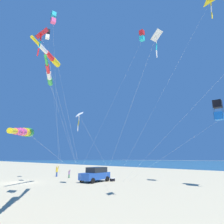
{
  "coord_description": "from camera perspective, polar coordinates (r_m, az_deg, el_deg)",
  "views": [
    {
      "loc": [
        -7.82,
        -27.56,
        2.97
      ],
      "look_at": [
        4.74,
        -12.61,
        7.63
      ],
      "focal_mm": 31.38,
      "sensor_mm": 36.0,
      "label": 1
    }
  ],
  "objects": [
    {
      "name": "ground_plane",
      "position": [
        28.8,
        -25.4,
        -18.1
      ],
      "size": [
        600.0,
        600.0,
        0.0
      ],
      "primitive_type": "plane",
      "color": "#C6B58C"
    },
    {
      "name": "parked_car",
      "position": [
        27.14,
        -4.86,
        -17.63
      ],
      "size": [
        4.62,
        2.88,
        1.85
      ],
      "color": "#1E479E",
      "rests_on": "ground_plane"
    },
    {
      "name": "cooler_box",
      "position": [
        27.81,
        0.1,
        -19.1
      ],
      "size": [
        0.62,
        0.42,
        0.42
      ],
      "color": "black",
      "rests_on": "ground_plane"
    },
    {
      "name": "person_adult_flyer",
      "position": [
        35.66,
        -15.74,
        -16.12
      ],
      "size": [
        0.41,
        0.53,
        1.81
      ],
      "color": "#335199",
      "rests_on": "ground_plane"
    },
    {
      "name": "person_child_green_jacket",
      "position": [
        32.91,
        -12.36,
        -17.08
      ],
      "size": [
        0.32,
        0.4,
        1.28
      ],
      "color": "#3D7F51",
      "rests_on": "ground_plane"
    },
    {
      "name": "kite_delta_purple_drifting",
      "position": [
        17.75,
        -20.06,
        20.59
      ],
      "size": [
        9.61,
        8.67,
        13.14
      ],
      "color": "red",
      "rests_on": "ground_plane"
    },
    {
      "name": "kite_delta_rainbow_low_near",
      "position": [
        23.86,
        -9.68,
        -0.84
      ],
      "size": [
        8.26,
        3.33,
        8.53
      ],
      "color": "white",
      "rests_on": "ground_plane"
    },
    {
      "name": "kite_box_white_trailing",
      "position": [
        32.99,
        8.67,
        21.09
      ],
      "size": [
        3.31,
        13.26,
        22.46
      ],
      "color": "red",
      "rests_on": "ground_plane"
    },
    {
      "name": "kite_box_magenta_far_left",
      "position": [
        24.61,
        28.52,
        0.5
      ],
      "size": [
        2.84,
        12.3,
        9.3
      ],
      "color": "black",
      "rests_on": "ground_plane"
    },
    {
      "name": "kite_windsock_teal_far_right",
      "position": [
        13.95,
        -24.14,
        -5.35
      ],
      "size": [
        12.97,
        12.94,
        5.17
      ],
      "color": "green",
      "rests_on": "ground_plane"
    },
    {
      "name": "kite_windsock_yellow_midlevel",
      "position": [
        16.94,
        -17.85,
        9.93
      ],
      "size": [
        10.19,
        11.61,
        9.81
      ],
      "color": "green",
      "rests_on": "ground_plane"
    },
    {
      "name": "kite_windsock_blue_topmost",
      "position": [
        23.85,
        -17.6,
        15.18
      ],
      "size": [
        9.02,
        4.5,
        14.44
      ],
      "color": "yellow",
      "rests_on": "ground_plane"
    },
    {
      "name": "kite_delta_long_streamer_left",
      "position": [
        29.66,
        26.75,
        27.08
      ],
      "size": [
        4.7,
        14.22,
        22.01
      ],
      "color": "yellow",
      "rests_on": "ground_plane"
    },
    {
      "name": "kite_delta_checkered_midright",
      "position": [
        16.06,
        12.52,
        20.57
      ],
      "size": [
        5.8,
        13.53,
        12.24
      ],
      "color": "white",
      "rests_on": "ground_plane"
    },
    {
      "name": "kite_box_red_high_left",
      "position": [
        27.13,
        -16.7,
        24.73
      ],
      "size": [
        5.45,
        6.73,
        20.24
      ],
      "color": "#1EB7C6",
      "rests_on": "ground_plane"
    },
    {
      "name": "kite_box_green_low_center",
      "position": [
        32.9,
        -18.25,
        20.68
      ],
      "size": [
        6.16,
        4.42,
        21.84
      ],
      "color": "black",
      "rests_on": "ground_plane"
    }
  ]
}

